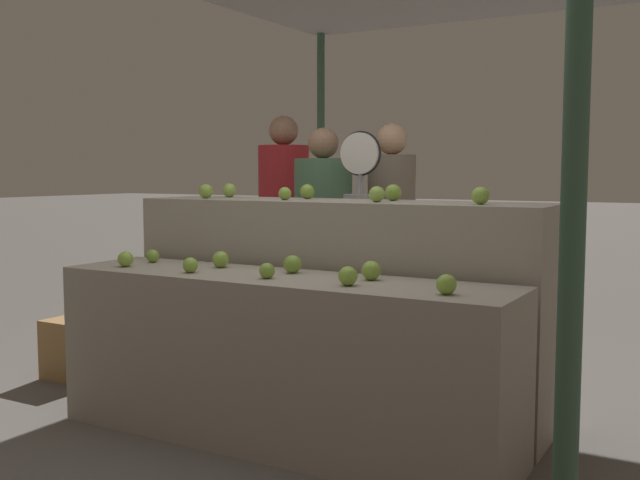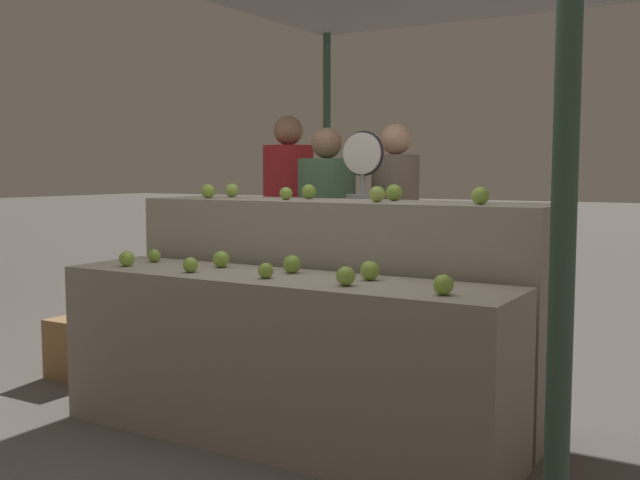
{
  "view_description": "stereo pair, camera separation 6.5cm",
  "coord_description": "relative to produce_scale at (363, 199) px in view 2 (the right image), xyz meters",
  "views": [
    {
      "loc": [
        1.91,
        -2.94,
        1.3
      ],
      "look_at": [
        0.06,
        0.3,
        0.96
      ],
      "focal_mm": 42.0,
      "sensor_mm": 36.0,
      "label": 1
    },
    {
      "loc": [
        1.97,
        -2.91,
        1.3
      ],
      "look_at": [
        0.06,
        0.3,
        0.96
      ],
      "focal_mm": 42.0,
      "sensor_mm": 36.0,
      "label": 2
    }
  ],
  "objects": [
    {
      "name": "apple_back_0",
      "position": [
        -0.63,
        -0.73,
        0.06
      ],
      "size": [
        0.08,
        0.08,
        0.08
      ],
      "primitive_type": "sphere",
      "color": "#84AD3D",
      "rests_on": "display_counter_back"
    },
    {
      "name": "apple_back_2",
      "position": [
        0.46,
        -0.73,
        0.06
      ],
      "size": [
        0.08,
        0.08,
        0.08
      ],
      "primitive_type": "sphere",
      "color": "#8EB247",
      "rests_on": "display_counter_back"
    },
    {
      "name": "produce_scale",
      "position": [
        0.0,
        0.0,
        0.0
      ],
      "size": [
        0.28,
        0.2,
        1.55
      ],
      "color": "#99999E",
      "rests_on": "ground_plane"
    },
    {
      "name": "apple_front_4",
      "position": [
        1.07,
        -1.34,
        -0.28
      ],
      "size": [
        0.08,
        0.08,
        0.08
      ],
      "primitive_type": "sphere",
      "color": "#84AD3D",
      "rests_on": "display_counter_front"
    },
    {
      "name": "apple_front_2",
      "position": [
        0.18,
        -1.32,
        -0.28
      ],
      "size": [
        0.07,
        0.07,
        0.07
      ],
      "primitive_type": "sphere",
      "color": "#7AA338",
      "rests_on": "display_counter_front"
    },
    {
      "name": "apple_front_3",
      "position": [
        0.61,
        -1.33,
        -0.28
      ],
      "size": [
        0.09,
        0.09,
        0.09
      ],
      "primitive_type": "sphere",
      "color": "#84AD3D",
      "rests_on": "display_counter_front"
    },
    {
      "name": "apple_front_1",
      "position": [
        -0.25,
        -1.34,
        -0.28
      ],
      "size": [
        0.08,
        0.08,
        0.08
      ],
      "primitive_type": "sphere",
      "color": "#84AD3D",
      "rests_on": "display_counter_front"
    },
    {
      "name": "apple_back_3",
      "position": [
        1.0,
        -0.73,
        0.06
      ],
      "size": [
        0.09,
        0.09,
        0.09
      ],
      "primitive_type": "sphere",
      "color": "#84AD3D",
      "rests_on": "display_counter_back"
    },
    {
      "name": "person_customer_left",
      "position": [
        -0.04,
        0.56,
        -0.18
      ],
      "size": [
        0.43,
        0.43,
        1.63
      ],
      "rotation": [
        0.0,
        0.0,
        2.77
      ],
      "color": "#2D2D38",
      "rests_on": "ground_plane"
    },
    {
      "name": "apple_back_1",
      "position": [
        -0.09,
        -0.73,
        0.05
      ],
      "size": [
        0.07,
        0.07,
        0.07
      ],
      "primitive_type": "sphere",
      "color": "#84AD3D",
      "rests_on": "display_counter_back"
    },
    {
      "name": "apple_back_4",
      "position": [
        -0.62,
        -0.52,
        0.06
      ],
      "size": [
        0.08,
        0.08,
        0.08
      ],
      "primitive_type": "sphere",
      "color": "#8EB247",
      "rests_on": "display_counter_back"
    },
    {
      "name": "apple_back_5",
      "position": [
        -0.08,
        -0.51,
        0.06
      ],
      "size": [
        0.08,
        0.08,
        0.08
      ],
      "primitive_type": "sphere",
      "color": "#7AA338",
      "rests_on": "display_counter_back"
    },
    {
      "name": "apple_front_7",
      "position": [
        0.19,
        -1.11,
        -0.27
      ],
      "size": [
        0.09,
        0.09,
        0.09
      ],
      "primitive_type": "sphere",
      "color": "#7AA338",
      "rests_on": "display_counter_front"
    },
    {
      "name": "wooden_crate_side",
      "position": [
        -1.52,
        -0.88,
        -0.94
      ],
      "size": [
        0.37,
        0.37,
        0.37
      ],
      "primitive_type": "cube",
      "color": "#9E7547",
      "rests_on": "ground_plane"
    },
    {
      "name": "person_customer_right",
      "position": [
        -1.02,
        0.72,
        -0.14
      ],
      "size": [
        0.42,
        0.42,
        1.72
      ],
      "rotation": [
        0.0,
        0.0,
        3.22
      ],
      "color": "#2D2D38",
      "rests_on": "ground_plane"
    },
    {
      "name": "ground_plane",
      "position": [
        0.19,
        -1.23,
        -1.12
      ],
      "size": [
        60.0,
        60.0,
        0.0
      ],
      "primitive_type": "plane",
      "color": "#59544F"
    },
    {
      "name": "display_counter_back",
      "position": [
        0.19,
        -0.63,
        -0.55
      ],
      "size": [
        2.3,
        0.55,
        1.14
      ],
      "primitive_type": "cube",
      "color": "gray",
      "rests_on": "ground_plane"
    },
    {
      "name": "apple_front_8",
      "position": [
        0.63,
        -1.13,
        -0.27
      ],
      "size": [
        0.09,
        0.09,
        0.09
      ],
      "primitive_type": "sphere",
      "color": "#84AD3D",
      "rests_on": "display_counter_front"
    },
    {
      "name": "apple_front_6",
      "position": [
        -0.24,
        -1.11,
        -0.28
      ],
      "size": [
        0.09,
        0.09,
        0.09
      ],
      "primitive_type": "sphere",
      "color": "#84AD3D",
      "rests_on": "display_counter_front"
    },
    {
      "name": "apple_front_0",
      "position": [
        -0.69,
        -1.33,
        -0.28
      ],
      "size": [
        0.08,
        0.08,
        0.08
      ],
      "primitive_type": "sphere",
      "color": "#84AD3D",
      "rests_on": "display_counter_front"
    },
    {
      "name": "display_counter_front",
      "position": [
        0.19,
        -1.23,
        -0.72
      ],
      "size": [
        2.3,
        0.55,
        0.81
      ],
      "primitive_type": "cube",
      "color": "gray",
      "rests_on": "ground_plane"
    },
    {
      "name": "apple_back_6",
      "position": [
        0.46,
        -0.53,
        0.06
      ],
      "size": [
        0.09,
        0.09,
        0.09
      ],
      "primitive_type": "sphere",
      "color": "#7AA338",
      "rests_on": "display_counter_back"
    },
    {
      "name": "person_vendor_at_scale",
      "position": [
        -0.42,
        0.28,
        -0.22
      ],
      "size": [
        0.47,
        0.47,
        1.59
      ],
      "rotation": [
        0.0,
        0.0,
        2.94
      ],
      "color": "#2D2D38",
      "rests_on": "ground_plane"
    },
    {
      "name": "apple_front_5",
      "position": [
        -0.69,
        -1.12,
        -0.28
      ],
      "size": [
        0.07,
        0.07,
        0.07
      ],
      "primitive_type": "sphere",
      "color": "#7AA338",
      "rests_on": "display_counter_front"
    }
  ]
}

